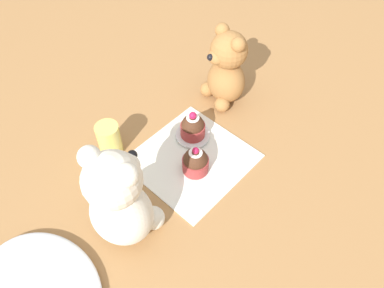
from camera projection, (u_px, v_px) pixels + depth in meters
ground_plane at (192, 160)px, 0.84m from camera, size 4.00×4.00×0.00m
knitted_placemat at (192, 159)px, 0.84m from camera, size 0.23×0.24×0.01m
teddy_bear_cream at (120, 200)px, 0.65m from camera, size 0.14×0.14×0.24m
teddy_bear_tan at (226, 69)px, 0.89m from camera, size 0.12×0.12×0.20m
cupcake_near_cream_bear at (195, 162)px, 0.80m from camera, size 0.06×0.06×0.07m
saucer_plate at (193, 135)px, 0.88m from camera, size 0.08×0.08×0.01m
cupcake_near_tan_bear at (193, 127)px, 0.86m from camera, size 0.06×0.06×0.07m
juice_glass at (109, 139)px, 0.83m from camera, size 0.05×0.05×0.08m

